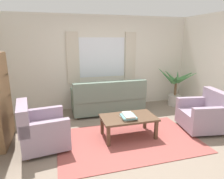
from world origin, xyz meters
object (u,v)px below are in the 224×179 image
potted_plant (175,89)px  coffee_table (128,119)px  armchair_right (204,114)px  armchair_left (41,130)px  book_stack_on_table (128,116)px  bookshelf (0,103)px  couch (108,100)px

potted_plant → coffee_table: bearing=-143.6°
armchair_right → potted_plant: bearing=177.5°
potted_plant → armchair_left: bearing=-158.6°
armchair_right → book_stack_on_table: armchair_right is taller
armchair_right → book_stack_on_table: size_ratio=2.74×
coffee_table → bookshelf: size_ratio=0.64×
armchair_left → potted_plant: potted_plant is taller
couch → bookshelf: bookshelf is taller
couch → coffee_table: couch is taller
couch → book_stack_on_table: size_ratio=5.41×
armchair_left → bookshelf: size_ratio=0.55×
armchair_left → bookshelf: (-0.71, 0.43, 0.44)m
bookshelf → coffee_table: bearing=78.8°
armchair_right → coffee_table: 1.72m
potted_plant → bookshelf: (-4.46, -1.04, 0.28)m
couch → potted_plant: (2.10, 0.08, 0.14)m
armchair_left → bookshelf: 0.94m
potted_plant → bookshelf: 4.59m
couch → armchair_left: couch is taller
bookshelf → potted_plant: bearing=103.2°
armchair_left → armchair_right: same height
coffee_table → potted_plant: (2.06, 1.52, 0.13)m
coffee_table → couch: bearing=91.6°
coffee_table → book_stack_on_table: size_ratio=3.13×
couch → potted_plant: bearing=-178.0°
couch → book_stack_on_table: (0.01, -1.53, 0.11)m
armchair_right → armchair_left: bearing=-83.5°
armchair_left → couch: bearing=-57.3°
armchair_right → potted_plant: size_ratio=0.83×
potted_plant → book_stack_on_table: bearing=-142.7°
armchair_left → potted_plant: 4.03m
coffee_table → potted_plant: 2.56m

